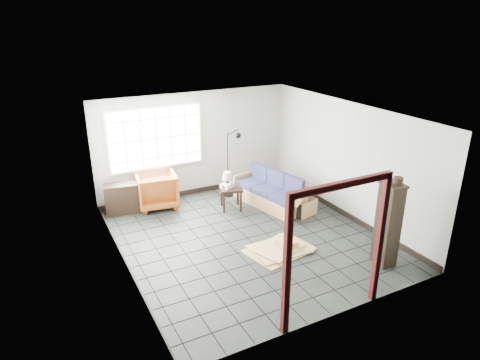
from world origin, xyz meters
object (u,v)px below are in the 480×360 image
futon_sofa (271,193)px  side_table (231,191)px  armchair (156,188)px  tall_shelf (388,224)px

futon_sofa → side_table: (-0.97, 0.22, 0.15)m
armchair → futon_sofa: bearing=162.1°
armchair → tall_shelf: 5.30m
futon_sofa → armchair: bearing=142.4°
side_table → tall_shelf: size_ratio=0.39×
armchair → side_table: armchair is taller
futon_sofa → side_table: size_ratio=3.19×
side_table → tall_shelf: (1.44, -3.44, 0.36)m
futon_sofa → armchair: 2.74m
tall_shelf → armchair: bearing=131.5°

